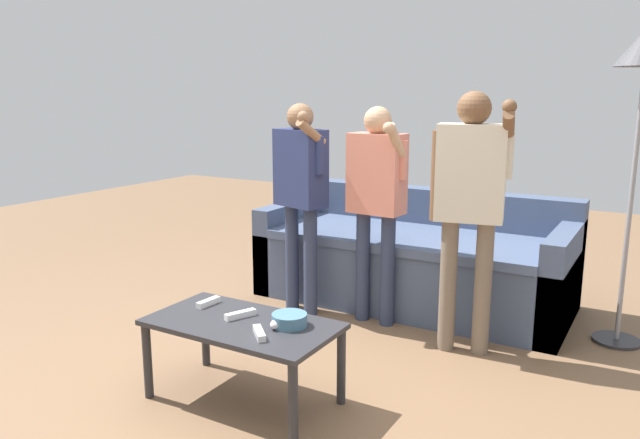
% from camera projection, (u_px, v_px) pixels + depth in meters
% --- Properties ---
extents(ground_plane, '(12.00, 12.00, 0.00)m').
position_uv_depth(ground_plane, '(279.00, 382.00, 3.23)').
color(ground_plane, brown).
extents(couch, '(2.17, 0.95, 0.78)m').
position_uv_depth(couch, '(414.00, 261.00, 4.44)').
color(couch, '#475675').
rests_on(couch, ground).
extents(coffee_table, '(0.92, 0.50, 0.41)m').
position_uv_depth(coffee_table, '(243.00, 332.00, 2.97)').
color(coffee_table, '#2D2D33').
rests_on(coffee_table, ground).
extents(snack_bowl, '(0.17, 0.17, 0.06)m').
position_uv_depth(snack_bowl, '(289.00, 320.00, 2.90)').
color(snack_bowl, teal).
rests_on(snack_bowl, coffee_table).
extents(game_remote_nunchuk, '(0.06, 0.09, 0.05)m').
position_uv_depth(game_remote_nunchuk, '(277.00, 324.00, 2.87)').
color(game_remote_nunchuk, white).
rests_on(game_remote_nunchuk, coffee_table).
extents(player_left, '(0.42, 0.37, 1.43)m').
position_uv_depth(player_left, '(300.00, 183.00, 4.10)').
color(player_left, '#2D3856').
rests_on(player_left, ground).
extents(player_center, '(0.41, 0.33, 1.41)m').
position_uv_depth(player_center, '(376.00, 190.00, 3.89)').
color(player_center, '#2D3856').
rests_on(player_center, ground).
extents(player_right, '(0.47, 0.29, 1.51)m').
position_uv_depth(player_right, '(470.00, 192.00, 3.43)').
color(player_right, '#756656').
rests_on(player_right, ground).
extents(game_remote_wand_near, '(0.13, 0.13, 0.03)m').
position_uv_depth(game_remote_wand_near, '(259.00, 333.00, 2.78)').
color(game_remote_wand_near, white).
rests_on(game_remote_wand_near, coffee_table).
extents(game_remote_wand_far, '(0.10, 0.16, 0.03)m').
position_uv_depth(game_remote_wand_far, '(240.00, 315.00, 3.01)').
color(game_remote_wand_far, white).
rests_on(game_remote_wand_far, coffee_table).
extents(game_remote_wand_spare, '(0.05, 0.15, 0.03)m').
position_uv_depth(game_remote_wand_spare, '(208.00, 302.00, 3.19)').
color(game_remote_wand_spare, white).
rests_on(game_remote_wand_spare, coffee_table).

